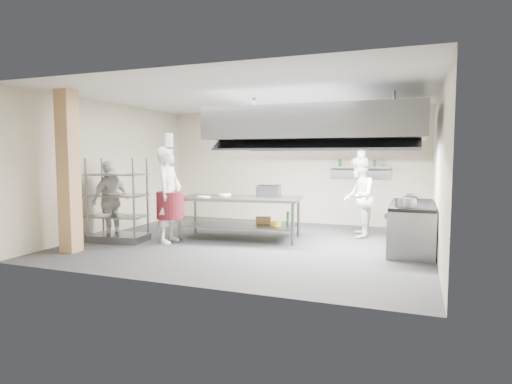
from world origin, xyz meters
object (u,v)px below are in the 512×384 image
at_px(griddle, 269,191).
at_px(chef_line, 359,197).
at_px(cooking_range, 412,228).
at_px(chef_head, 169,195).
at_px(pass_rack, 118,200).
at_px(chef_plating, 111,200).
at_px(stockpot, 401,202).
at_px(island, 240,218).

bearing_deg(griddle, chef_line, 19.08).
bearing_deg(cooking_range, griddle, 176.94).
bearing_deg(chef_head, pass_rack, 98.93).
bearing_deg(griddle, chef_plating, -161.78).
bearing_deg(stockpot, chef_plating, -175.71).
distance_m(cooking_range, chef_head, 4.86).
relative_size(pass_rack, chef_line, 0.98).
bearing_deg(chef_line, cooking_range, 44.73).
distance_m(cooking_range, griddle, 3.00).
bearing_deg(cooking_range, chef_head, -167.97).
height_order(pass_rack, chef_plating, pass_rack).
distance_m(pass_rack, chef_plating, 0.32).
bearing_deg(island, pass_rack, -160.53).
distance_m(chef_line, stockpot, 1.92).
height_order(cooking_range, chef_head, chef_head).
height_order(island, chef_plating, chef_plating).
bearing_deg(chef_line, stockpot, 24.42).
height_order(pass_rack, chef_head, chef_head).
bearing_deg(chef_head, griddle, -63.41).
xyz_separation_m(island, chef_head, (-1.22, -0.88, 0.53)).
distance_m(island, cooking_range, 3.50).
height_order(island, griddle, griddle).
bearing_deg(griddle, stockpot, -22.27).
xyz_separation_m(chef_head, griddle, (1.78, 1.16, 0.04)).
xyz_separation_m(pass_rack, stockpot, (5.59, 0.58, 0.11)).
bearing_deg(pass_rack, cooking_range, 5.02).
height_order(pass_rack, griddle, pass_rack).
height_order(griddle, stockpot, griddle).
xyz_separation_m(cooking_range, stockpot, (-0.18, -0.72, 0.56)).
distance_m(island, chef_line, 2.65).
relative_size(island, chef_plating, 1.51).
height_order(chef_head, chef_line, chef_head).
bearing_deg(griddle, cooking_range, -7.69).
bearing_deg(stockpot, chef_line, 119.20).
bearing_deg(griddle, island, -157.42).
distance_m(chef_head, griddle, 2.13).
relative_size(island, cooking_range, 1.29).
bearing_deg(island, griddle, 19.53).
relative_size(chef_plating, griddle, 3.56).
relative_size(chef_head, chef_plating, 1.16).
bearing_deg(island, chef_head, -152.06).
height_order(chef_head, stockpot, chef_head).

